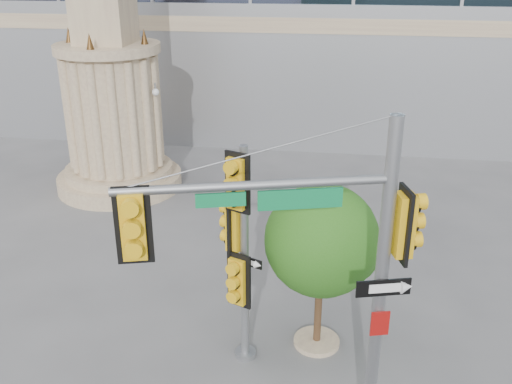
# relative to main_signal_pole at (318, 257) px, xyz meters

# --- Properties ---
(ground) EXTENTS (120.00, 120.00, 0.00)m
(ground) POSITION_rel_main_signal_pole_xyz_m (-1.50, 1.55, -3.59)
(ground) COLOR #545456
(ground) RESTS_ON ground
(monument) EXTENTS (4.40, 4.40, 16.60)m
(monument) POSITION_rel_main_signal_pole_xyz_m (-7.50, 10.55, 1.93)
(monument) COLOR #9D846A
(monument) RESTS_ON ground
(main_signal_pole) EXTENTS (4.38, 1.58, 5.79)m
(main_signal_pole) POSITION_rel_main_signal_pole_xyz_m (0.00, 0.00, 0.00)
(main_signal_pole) COLOR slate
(main_signal_pole) RESTS_ON ground
(secondary_signal_pole) EXTENTS (0.79, 0.78, 4.67)m
(secondary_signal_pole) POSITION_rel_main_signal_pole_xyz_m (-1.56, 1.86, -0.84)
(secondary_signal_pole) COLOR slate
(secondary_signal_pole) RESTS_ON ground
(street_tree) EXTENTS (2.38, 2.32, 3.71)m
(street_tree) POSITION_rel_main_signal_pole_xyz_m (0.04, 2.58, -1.15)
(street_tree) COLOR #9D846A
(street_tree) RESTS_ON ground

